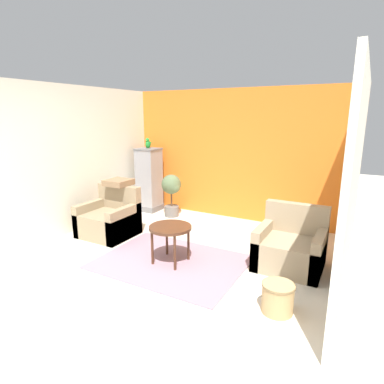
{
  "coord_description": "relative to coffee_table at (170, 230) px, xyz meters",
  "views": [
    {
      "loc": [
        2.28,
        -2.47,
        2.02
      ],
      "look_at": [
        0.0,
        1.67,
        0.88
      ],
      "focal_mm": 30.0,
      "sensor_mm": 36.0,
      "label": 1
    }
  ],
  "objects": [
    {
      "name": "wall_left",
      "position": [
        -2.18,
        0.65,
        0.78
      ],
      "size": [
        0.06,
        3.33,
        2.5
      ],
      "color": "silver",
      "rests_on": "ground_plane"
    },
    {
      "name": "armchair_right",
      "position": [
        1.48,
        0.68,
        -0.21
      ],
      "size": [
        0.85,
        0.77,
        0.82
      ],
      "color": "#9E896B",
      "rests_on": "ground_plane"
    },
    {
      "name": "area_rug",
      "position": [
        -0.0,
        -0.0,
        -0.47
      ],
      "size": [
        2.0,
        1.5,
        0.01
      ],
      "color": "gray",
      "rests_on": "ground_plane"
    },
    {
      "name": "coffee_table",
      "position": [
        0.0,
        0.0,
        0.0
      ],
      "size": [
        0.58,
        0.58,
        0.54
      ],
      "color": "#472819",
      "rests_on": "ground_plane"
    },
    {
      "name": "wicker_basket",
      "position": [
        1.6,
        -0.44,
        -0.3
      ],
      "size": [
        0.34,
        0.34,
        0.32
      ],
      "color": "tan",
      "rests_on": "ground_plane"
    },
    {
      "name": "armchair_left",
      "position": [
        -1.49,
        0.4,
        -0.21
      ],
      "size": [
        0.85,
        0.77,
        0.82
      ],
      "color": "#8E7A5B",
      "rests_on": "ground_plane"
    },
    {
      "name": "parrot",
      "position": [
        -1.77,
        1.94,
        0.96
      ],
      "size": [
        0.1,
        0.18,
        0.22
      ],
      "color": "#1E842D",
      "rests_on": "birdcage"
    },
    {
      "name": "potted_plant",
      "position": [
        -1.13,
        1.8,
        0.08
      ],
      "size": [
        0.43,
        0.39,
        0.86
      ],
      "color": "#66605B",
      "rests_on": "ground_plane"
    },
    {
      "name": "birdcage",
      "position": [
        -1.77,
        1.94,
        0.19
      ],
      "size": [
        0.45,
        0.45,
        1.34
      ],
      "color": "slate",
      "rests_on": "ground_plane"
    },
    {
      "name": "wall_right",
      "position": [
        2.14,
        0.65,
        0.78
      ],
      "size": [
        0.06,
        3.33,
        2.5
      ],
      "color": "silver",
      "rests_on": "ground_plane"
    },
    {
      "name": "throw_pillow",
      "position": [
        -1.49,
        0.67,
        0.4
      ],
      "size": [
        0.41,
        0.41,
        0.1
      ],
      "color": "#846647",
      "rests_on": "armchair_left"
    },
    {
      "name": "wall_back_accent",
      "position": [
        -0.02,
        2.35,
        0.78
      ],
      "size": [
        4.38,
        0.06,
        2.5
      ],
      "color": "orange",
      "rests_on": "ground_plane"
    },
    {
      "name": "ground_plane",
      "position": [
        -0.02,
        -1.02,
        -0.47
      ],
      "size": [
        20.0,
        20.0,
        0.0
      ],
      "primitive_type": "plane",
      "color": "beige",
      "rests_on": "ground"
    }
  ]
}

